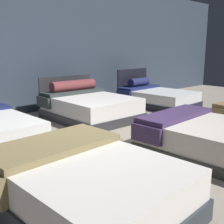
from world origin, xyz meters
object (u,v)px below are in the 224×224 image
(bed_2, at_px, (212,139))
(bed_7, at_px, (156,97))
(bed_1, at_px, (85,184))
(bed_6, at_px, (88,106))

(bed_2, bearing_deg, bed_7, 48.61)
(bed_1, height_order, bed_7, bed_7)
(bed_1, relative_size, bed_2, 0.96)
(bed_7, bearing_deg, bed_1, -151.35)
(bed_2, relative_size, bed_7, 1.00)
(bed_2, bearing_deg, bed_6, 86.89)
(bed_6, bearing_deg, bed_1, -127.75)
(bed_6, relative_size, bed_7, 0.98)
(bed_2, height_order, bed_7, bed_7)
(bed_6, bearing_deg, bed_7, -1.35)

